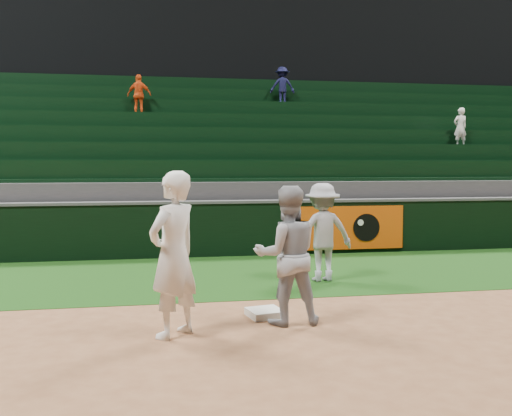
{
  "coord_description": "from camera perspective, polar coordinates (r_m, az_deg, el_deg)",
  "views": [
    {
      "loc": [
        -1.43,
        -7.48,
        2.07
      ],
      "look_at": [
        0.32,
        2.3,
        1.3
      ],
      "focal_mm": 40.0,
      "sensor_mm": 36.0,
      "label": 1
    }
  ],
  "objects": [
    {
      "name": "ground",
      "position": [
        7.89,
        0.66,
        -10.77
      ],
      "size": [
        70.0,
        70.0,
        0.0
      ],
      "primitive_type": "plane",
      "color": "brown",
      "rests_on": "ground"
    },
    {
      "name": "stadium_seating",
      "position": [
        16.52,
        -5.18,
        3.13
      ],
      "size": [
        36.0,
        5.95,
        5.09
      ],
      "color": "#343437",
      "rests_on": "ground"
    },
    {
      "name": "upper_deck",
      "position": [
        25.28,
        -6.97,
        13.34
      ],
      "size": [
        40.0,
        12.0,
        12.0
      ],
      "primitive_type": "cube",
      "color": "black",
      "rests_on": "ground"
    },
    {
      "name": "first_baseman",
      "position": [
        6.87,
        -8.26,
        -4.61
      ],
      "size": [
        0.85,
        0.85,
        1.99
      ],
      "primitive_type": "imported",
      "rotation": [
        0.0,
        0.0,
        3.92
      ],
      "color": "white",
      "rests_on": "ground"
    },
    {
      "name": "foul_grass",
      "position": [
        10.78,
        -2.35,
        -6.62
      ],
      "size": [
        36.0,
        4.2,
        0.01
      ],
      "primitive_type": "cube",
      "color": "#10340D",
      "rests_on": "ground"
    },
    {
      "name": "first_base",
      "position": [
        7.87,
        0.9,
        -10.45
      ],
      "size": [
        0.52,
        0.52,
        0.1
      ],
      "primitive_type": "cube",
      "rotation": [
        0.0,
        0.0,
        0.2
      ],
      "color": "silver",
      "rests_on": "ground"
    },
    {
      "name": "field_wall",
      "position": [
        12.85,
        -3.57,
        -2.0
      ],
      "size": [
        36.0,
        0.45,
        1.25
      ],
      "color": "black",
      "rests_on": "ground"
    },
    {
      "name": "base_coach",
      "position": [
        10.1,
        6.64,
        -2.41
      ],
      "size": [
        1.16,
        0.73,
        1.73
      ],
      "primitive_type": "imported",
      "rotation": [
        0.0,
        0.0,
        3.22
      ],
      "color": "#9598A1",
      "rests_on": "foul_grass"
    },
    {
      "name": "baserunner",
      "position": [
        7.38,
        3.12,
        -4.72
      ],
      "size": [
        0.88,
        0.68,
        1.79
      ],
      "primitive_type": "imported",
      "rotation": [
        0.0,
        0.0,
        3.14
      ],
      "color": "#95989F",
      "rests_on": "ground"
    }
  ]
}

